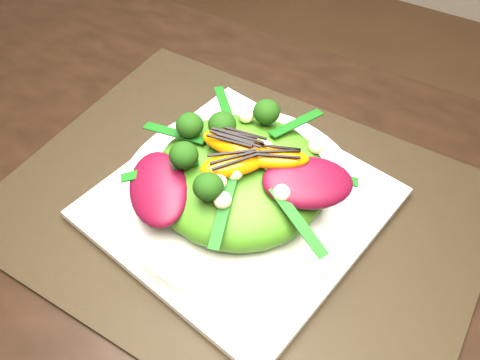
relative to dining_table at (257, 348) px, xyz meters
The scene contains 10 objects.
dining_table is the anchor object (origin of this frame).
placemat 0.16m from the dining_table, 125.96° to the left, with size 0.52×0.39×0.00m, color black.
plate_base 0.16m from the dining_table, 125.96° to the left, with size 0.28×0.28×0.01m, color white.
salad_bowl 0.16m from the dining_table, 125.96° to the left, with size 0.26×0.26×0.02m, color silver.
lettuce_mound 0.17m from the dining_table, 125.96° to the left, with size 0.18×0.18×0.06m, color #3E7415.
radicchio_leaf 0.17m from the dining_table, 97.89° to the left, with size 0.09×0.06×0.02m, color #460717.
orange_segment 0.21m from the dining_table, 129.97° to the left, with size 0.07×0.03×0.02m, color #D05D03.
broccoli_floret 0.24m from the dining_table, 134.24° to the left, with size 0.04×0.04×0.04m, color #193609.
macadamia_nut 0.15m from the dining_table, 120.36° to the left, with size 0.02×0.02×0.02m, color beige.
balsamic_drizzle 0.22m from the dining_table, 129.97° to the left, with size 0.05×0.00×0.00m, color black.
Camera 1 is at (0.08, -0.18, 1.21)m, focal length 38.00 mm.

